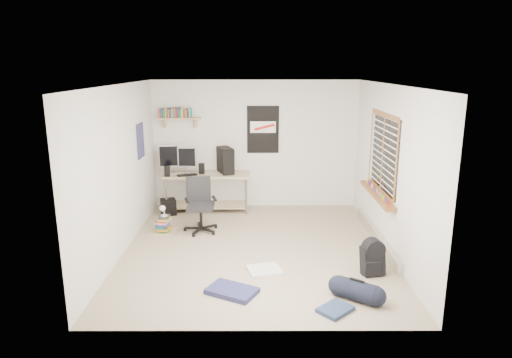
{
  "coord_description": "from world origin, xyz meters",
  "views": [
    {
      "loc": [
        -0.0,
        -6.6,
        2.77
      ],
      "look_at": [
        0.01,
        0.42,
        1.01
      ],
      "focal_mm": 32.0,
      "sensor_mm": 36.0,
      "label": 1
    }
  ],
  "objects_px": {
    "duffel_bag": "(357,289)",
    "backpack": "(373,260)",
    "desk": "(208,191)",
    "office_chair": "(201,204)",
    "book_stack": "(164,223)"
  },
  "relations": [
    {
      "from": "office_chair",
      "to": "book_stack",
      "type": "distance_m",
      "value": 0.73
    },
    {
      "from": "book_stack",
      "to": "desk",
      "type": "bearing_deg",
      "value": 62.58
    },
    {
      "from": "backpack",
      "to": "desk",
      "type": "bearing_deg",
      "value": 118.79
    },
    {
      "from": "duffel_bag",
      "to": "book_stack",
      "type": "xyz_separation_m",
      "value": [
        -2.79,
        2.36,
        0.01
      ]
    },
    {
      "from": "backpack",
      "to": "duffel_bag",
      "type": "relative_size",
      "value": 0.81
    },
    {
      "from": "desk",
      "to": "backpack",
      "type": "height_order",
      "value": "desk"
    },
    {
      "from": "backpack",
      "to": "book_stack",
      "type": "height_order",
      "value": "backpack"
    },
    {
      "from": "duffel_bag",
      "to": "backpack",
      "type": "bearing_deg",
      "value": 98.0
    },
    {
      "from": "desk",
      "to": "duffel_bag",
      "type": "xyz_separation_m",
      "value": [
        2.15,
        -3.59,
        -0.22
      ]
    },
    {
      "from": "backpack",
      "to": "book_stack",
      "type": "distance_m",
      "value": 3.57
    },
    {
      "from": "desk",
      "to": "office_chair",
      "type": "height_order",
      "value": "office_chair"
    },
    {
      "from": "book_stack",
      "to": "duffel_bag",
      "type": "bearing_deg",
      "value": -40.22
    },
    {
      "from": "backpack",
      "to": "book_stack",
      "type": "xyz_separation_m",
      "value": [
        -3.16,
        1.65,
        -0.05
      ]
    },
    {
      "from": "office_chair",
      "to": "book_stack",
      "type": "height_order",
      "value": "office_chair"
    },
    {
      "from": "office_chair",
      "to": "desk",
      "type": "bearing_deg",
      "value": 74.81
    }
  ]
}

